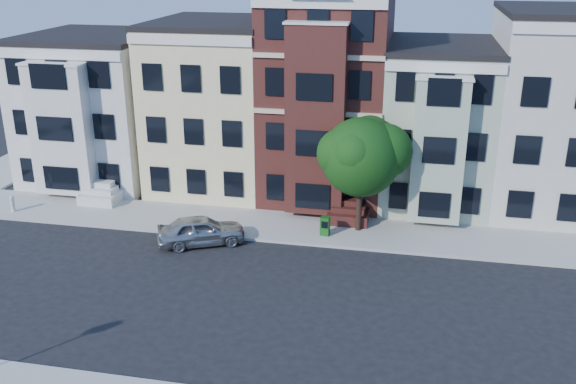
% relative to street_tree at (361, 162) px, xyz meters
% --- Properties ---
extents(ground, '(120.00, 120.00, 0.00)m').
position_rel_street_tree_xyz_m(ground, '(-2.61, -8.25, -3.93)').
color(ground, black).
extents(far_sidewalk, '(60.00, 4.00, 0.15)m').
position_rel_street_tree_xyz_m(far_sidewalk, '(-2.61, -0.25, -3.86)').
color(far_sidewalk, '#9E9B93').
rests_on(far_sidewalk, ground).
extents(house_white, '(8.00, 9.00, 9.00)m').
position_rel_street_tree_xyz_m(house_white, '(-17.61, 6.25, 0.57)').
color(house_white, silver).
rests_on(house_white, ground).
extents(house_yellow, '(7.00, 9.00, 10.00)m').
position_rel_street_tree_xyz_m(house_yellow, '(-9.61, 6.25, 1.07)').
color(house_yellow, beige).
rests_on(house_yellow, ground).
extents(house_brown, '(7.00, 9.00, 12.00)m').
position_rel_street_tree_xyz_m(house_brown, '(-2.61, 6.25, 2.07)').
color(house_brown, '#401A16').
rests_on(house_brown, ground).
extents(house_green, '(6.00, 9.00, 9.00)m').
position_rel_street_tree_xyz_m(house_green, '(3.89, 6.25, 0.57)').
color(house_green, '#A1B095').
rests_on(house_green, ground).
extents(house_cream, '(8.00, 9.00, 11.00)m').
position_rel_street_tree_xyz_m(house_cream, '(10.89, 6.25, 1.57)').
color(house_cream, beige).
rests_on(house_cream, ground).
extents(street_tree, '(6.81, 6.81, 7.57)m').
position_rel_street_tree_xyz_m(street_tree, '(0.00, 0.00, 0.00)').
color(street_tree, '#174C11').
rests_on(street_tree, far_sidewalk).
extents(parked_car, '(4.78, 3.47, 1.51)m').
position_rel_street_tree_xyz_m(parked_car, '(-7.76, -3.05, -3.18)').
color(parked_car, '#A7AAAD').
rests_on(parked_car, ground).
extents(newspaper_box, '(0.50, 0.46, 1.02)m').
position_rel_street_tree_xyz_m(newspaper_box, '(-1.65, -1.02, -3.27)').
color(newspaper_box, '#1A5819').
rests_on(newspaper_box, far_sidewalk).
extents(fire_hydrant, '(0.35, 0.35, 0.76)m').
position_rel_street_tree_xyz_m(fire_hydrant, '(-19.61, -1.34, -3.41)').
color(fire_hydrant, beige).
rests_on(fire_hydrant, far_sidewalk).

